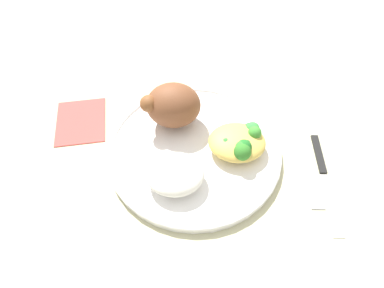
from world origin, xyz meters
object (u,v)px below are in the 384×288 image
mac_cheese_with_broccoli (237,142)px  knife (321,173)px  roasted_chicken (170,105)px  rice_pile (172,174)px  napkin (79,121)px  fork (309,175)px  plate (192,150)px

mac_cheese_with_broccoli → knife: mac_cheese_with_broccoli is taller
roasted_chicken → mac_cheese_with_broccoli: size_ratio=1.06×
roasted_chicken → rice_pile: (-0.01, 0.13, -0.02)m
rice_pile → napkin: size_ratio=0.85×
roasted_chicken → mac_cheese_with_broccoli: 0.13m
roasted_chicken → mac_cheese_with_broccoli: roasted_chicken is taller
rice_pile → knife: (-0.25, -0.02, -0.03)m
fork → rice_pile: bearing=5.2°
plate → mac_cheese_with_broccoli: mac_cheese_with_broccoli is taller
plate → roasted_chicken: roasted_chicken is taller
rice_pile → fork: bearing=-174.8°
rice_pile → fork: 0.23m
roasted_chicken → knife: size_ratio=0.54×
mac_cheese_with_broccoli → fork: 0.13m
mac_cheese_with_broccoli → knife: 0.15m
rice_pile → napkin: (0.18, -0.14, -0.03)m
napkin → roasted_chicken: bearing=176.8°
mac_cheese_with_broccoli → fork: mac_cheese_with_broccoli is taller
rice_pile → napkin: bearing=-36.4°
mac_cheese_with_broccoli → fork: bearing=160.2°
mac_cheese_with_broccoli → knife: (-0.14, 0.04, -0.03)m
mac_cheese_with_broccoli → roasted_chicken: bearing=-28.5°
plate → napkin: 0.23m
plate → mac_cheese_with_broccoli: bearing=179.4°
knife → rice_pile: bearing=5.6°
mac_cheese_with_broccoli → plate: bearing=-0.6°
roasted_chicken → rice_pile: 0.13m
fork → knife: bearing=-170.5°
plate → fork: size_ratio=2.11×
rice_pile → knife: 0.25m
mac_cheese_with_broccoli → napkin: size_ratio=0.89×
roasted_chicken → knife: (-0.26, 0.10, -0.05)m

